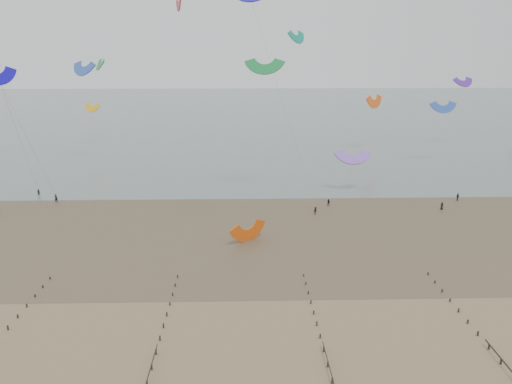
# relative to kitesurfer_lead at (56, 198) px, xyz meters

# --- Properties ---
(ground) EXTENTS (500.00, 500.00, 0.00)m
(ground) POSITION_rel_kitesurfer_lead_xyz_m (44.13, -48.68, -0.92)
(ground) COLOR brown
(ground) RESTS_ON ground
(sea_and_shore) EXTENTS (500.00, 665.00, 0.03)m
(sea_and_shore) POSITION_rel_kitesurfer_lead_xyz_m (40.05, -14.28, -0.92)
(sea_and_shore) COLOR #475654
(sea_and_shore) RESTS_ON ground
(kitesurfer_lead) EXTENTS (0.68, 0.46, 1.85)m
(kitesurfer_lead) POSITION_rel_kitesurfer_lead_xyz_m (0.00, 0.00, 0.00)
(kitesurfer_lead) COLOR black
(kitesurfer_lead) RESTS_ON ground
(kitesurfers) EXTENTS (144.13, 17.83, 1.84)m
(kitesurfers) POSITION_rel_kitesurfer_lead_xyz_m (91.80, -0.25, -0.08)
(kitesurfers) COLOR black
(kitesurfers) RESTS_ON ground
(grounded_kite) EXTENTS (8.09, 7.91, 3.51)m
(grounded_kite) POSITION_rel_kitesurfer_lead_xyz_m (40.39, -22.66, -0.92)
(grounded_kite) COLOR #DB4E0D
(grounded_kite) RESTS_ON ground
(kites_airborne) EXTENTS (252.63, 111.27, 44.02)m
(kites_airborne) POSITION_rel_kitesurfer_lead_xyz_m (31.15, 44.43, 19.63)
(kites_airborne) COLOR #FFB510
(kites_airborne) RESTS_ON ground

